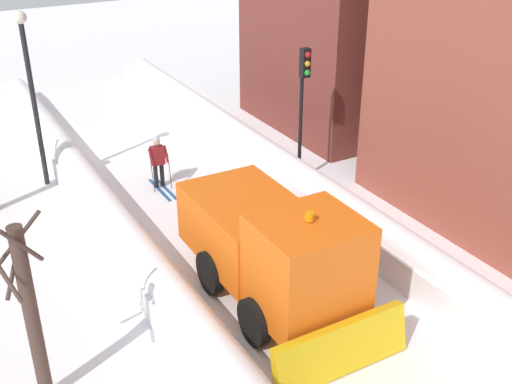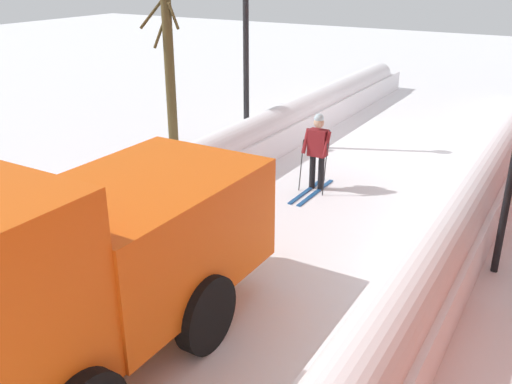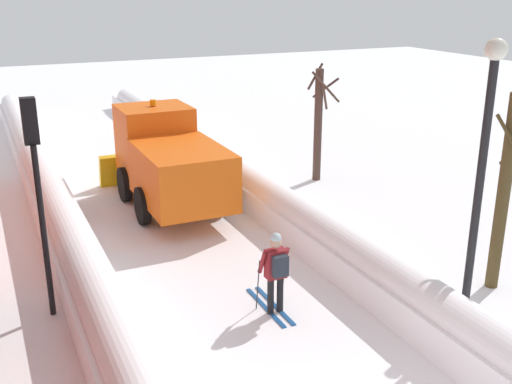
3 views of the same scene
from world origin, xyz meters
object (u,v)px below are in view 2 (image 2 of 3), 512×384
at_px(skier, 318,148).
at_px(bare_tree_near, 169,65).
at_px(street_lamp, 246,18).
at_px(plow_truck, 74,268).

distance_m(skier, bare_tree_near, 5.30).
bearing_deg(street_lamp, plow_truck, 109.22).
bearing_deg(bare_tree_near, skier, 168.75).
xyz_separation_m(street_lamp, bare_tree_near, (1.85, 1.07, -1.26)).
bearing_deg(plow_truck, bare_tree_near, -58.30).
xyz_separation_m(plow_truck, street_lamp, (3.25, -9.32, 2.08)).
relative_size(street_lamp, bare_tree_near, 1.28).
relative_size(skier, street_lamp, 0.32).
relative_size(plow_truck, street_lamp, 1.05).
relative_size(plow_truck, bare_tree_near, 1.35).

